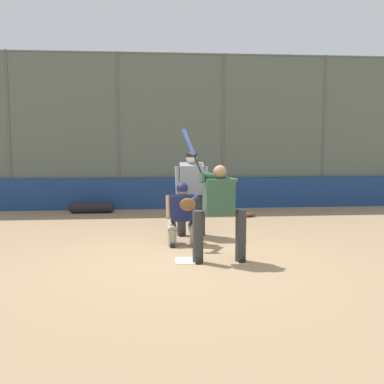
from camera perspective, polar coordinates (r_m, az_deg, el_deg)
name	(u,v)px	position (r m, az deg, el deg)	size (l,w,h in m)	color
ground_plane	(188,261)	(7.62, -0.47, -8.74)	(160.00, 160.00, 0.00)	#9E7F5B
home_plate_marker	(188,261)	(7.62, -0.47, -8.69)	(0.43, 0.43, 0.01)	white
backstop_fence	(171,129)	(13.37, -2.64, 8.05)	(15.56, 0.08, 4.56)	#515651
padding_wall	(172,193)	(13.36, -2.58, -0.17)	(15.17, 0.18, 0.91)	navy
bleachers_beyond	(211,184)	(16.07, 2.38, 1.06)	(10.84, 2.50, 1.48)	slate
batter_at_plate	(219,209)	(7.41, 3.45, -2.22)	(1.06, 0.61, 2.21)	#333333
catcher_behind_plate	(183,213)	(8.68, -1.20, -2.64)	(0.63, 0.73, 1.21)	gray
umpire_home	(191,191)	(9.43, -0.09, 0.08)	(0.72, 0.43, 1.76)	#333333
spare_bat_near_backstop	(191,220)	(11.29, -0.08, -3.55)	(0.81, 0.16, 0.07)	black
fielding_glove_on_dirt	(249,215)	(12.00, 7.25, -2.90)	(0.31, 0.23, 0.11)	#56331E
equipment_bag_dugout_side	(91,207)	(12.85, -12.65, -1.93)	(1.28, 0.31, 0.31)	black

